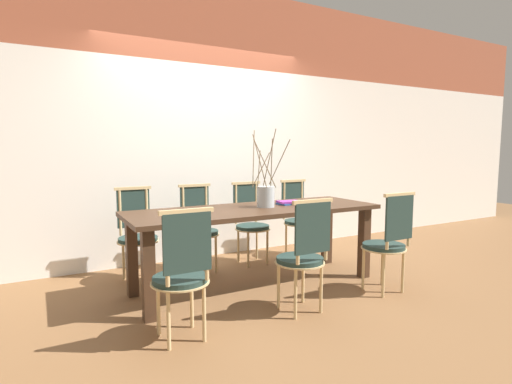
% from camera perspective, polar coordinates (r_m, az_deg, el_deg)
% --- Properties ---
extents(ground_plane, '(16.00, 16.00, 0.00)m').
position_cam_1_polar(ground_plane, '(3.92, 0.00, -13.22)').
color(ground_plane, brown).
extents(wall_rear, '(12.00, 0.06, 3.20)m').
position_cam_1_polar(wall_rear, '(4.84, -7.25, 9.65)').
color(wall_rear, white).
rests_on(wall_rear, ground_plane).
extents(dining_table, '(2.39, 0.80, 0.75)m').
position_cam_1_polar(dining_table, '(3.76, 0.00, -3.90)').
color(dining_table, '#422B1C').
rests_on(dining_table, ground_plane).
extents(chair_near_leftend, '(0.40, 0.40, 0.93)m').
position_cam_1_polar(chair_near_leftend, '(2.76, -10.48, -11.07)').
color(chair_near_leftend, '#233833').
rests_on(chair_near_leftend, ground_plane).
extents(chair_near_left, '(0.40, 0.40, 0.93)m').
position_cam_1_polar(chair_near_left, '(3.20, 6.81, -8.61)').
color(chair_near_left, '#233833').
rests_on(chair_near_left, ground_plane).
extents(chair_near_center, '(0.40, 0.40, 0.93)m').
position_cam_1_polar(chair_near_center, '(3.80, 18.36, -6.50)').
color(chair_near_center, '#233833').
rests_on(chair_near_center, ground_plane).
extents(chair_far_leftend, '(0.40, 0.40, 0.93)m').
position_cam_1_polar(chair_far_leftend, '(4.14, -16.68, -5.41)').
color(chair_far_leftend, '#233833').
rests_on(chair_far_leftend, ground_plane).
extents(chair_far_left, '(0.40, 0.40, 0.93)m').
position_cam_1_polar(chair_far_left, '(4.32, -8.19, -4.73)').
color(chair_far_left, '#233833').
rests_on(chair_far_left, ground_plane).
extents(chair_far_center, '(0.40, 0.40, 0.93)m').
position_cam_1_polar(chair_far_center, '(4.58, -0.78, -4.06)').
color(chair_far_center, '#233833').
rests_on(chair_far_center, ground_plane).
extents(chair_far_right, '(0.40, 0.40, 0.93)m').
position_cam_1_polar(chair_far_right, '(4.91, 6.00, -3.38)').
color(chair_far_right, '#233833').
rests_on(chair_far_right, ground_plane).
extents(vase_centerpiece, '(0.34, 0.33, 0.74)m').
position_cam_1_polar(vase_centerpiece, '(3.79, 1.38, -0.46)').
color(vase_centerpiece, '#B2BCC1').
rests_on(vase_centerpiece, dining_table).
extents(book_stack, '(0.27, 0.19, 0.03)m').
position_cam_1_polar(book_stack, '(4.00, 4.80, -1.51)').
color(book_stack, '#234C8C').
rests_on(book_stack, dining_table).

